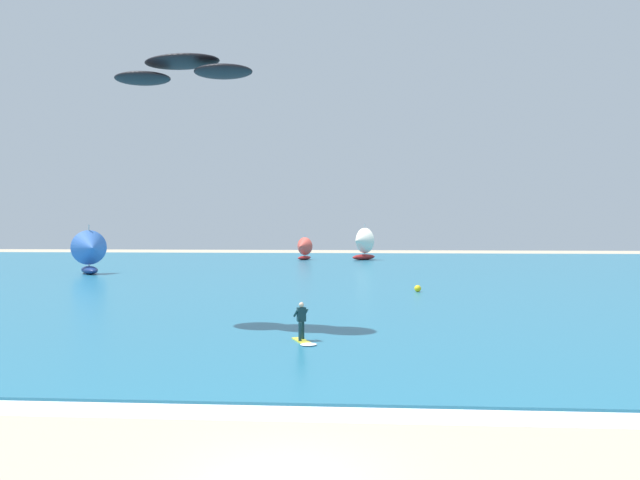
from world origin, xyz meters
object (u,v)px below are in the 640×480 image
Objects in this scene: kite at (182,70)px; sailboat_center_horizon at (303,248)px; sailboat_anchored_offshore at (90,252)px; marker_buoy at (418,288)px; kitesurfer at (303,328)px; sailboat_mid_right at (361,243)px.

kite is 2.05× the size of sailboat_center_horizon.
sailboat_anchored_offshore is (-18.69, 30.50, -10.07)m from kite.
kite is at bearing -127.86° from marker_buoy.
sailboat_center_horizon is (-5.63, 59.69, 1.07)m from kitesurfer.
kitesurfer is at bearing -84.61° from sailboat_center_horizon.
kitesurfer is at bearing -92.54° from sailboat_mid_right.
sailboat_center_horizon is at bearing -178.08° from sailboat_mid_right.
kite is at bearing 153.60° from kitesurfer.
kite is 24.13m from marker_buoy.
marker_buoy is at bearing -23.98° from sailboat_anchored_offshore.
sailboat_center_horizon is 32.43m from sailboat_anchored_offshore.
sailboat_center_horizon reaches higher than kitesurfer.
kite reaches higher than kitesurfer.
sailboat_mid_right is at bearing 87.46° from kitesurfer.
sailboat_center_horizon is at bearing 95.39° from kitesurfer.
sailboat_anchored_offshore is 9.85× the size of marker_buoy.
kite is (-6.06, 3.01, 11.76)m from kitesurfer.
kite is 57.68m from sailboat_center_horizon.
sailboat_anchored_offshore is at bearing 126.45° from kitesurfer.
sailboat_anchored_offshore is (-24.75, 33.50, 1.69)m from kitesurfer.
marker_buoy is at bearing 70.89° from kitesurfer.
kite is 37.16m from sailboat_anchored_offshore.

